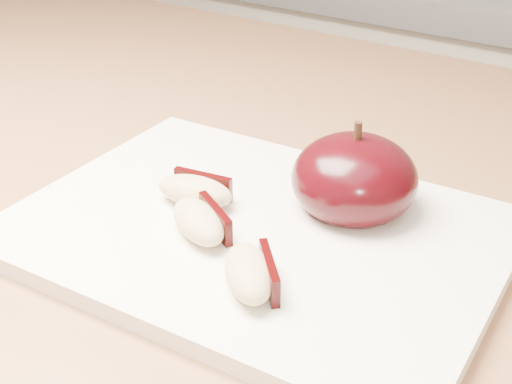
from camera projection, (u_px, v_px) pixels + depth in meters
The scene contains 6 objects.
back_cabinet at pixel (499, 229), 1.30m from camera, with size 2.40×0.62×0.94m.
cutting_board at pixel (256, 233), 0.48m from camera, with size 0.32×0.23×0.01m, color white.
apple_half at pixel (354, 179), 0.49m from camera, with size 0.11×0.11×0.07m.
apple_wedge_a at pixel (196, 190), 0.50m from camera, with size 0.06×0.04×0.02m.
apple_wedge_b at pixel (200, 221), 0.46m from camera, with size 0.06×0.05×0.02m.
apple_wedge_c at pixel (251, 273), 0.41m from camera, with size 0.06×0.06×0.02m.
Camera 1 is at (0.26, 0.04, 1.16)m, focal length 50.00 mm.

